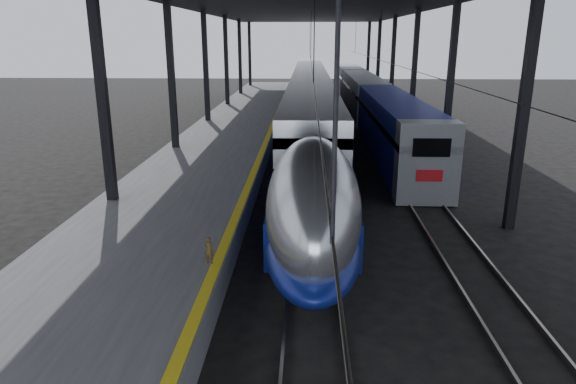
{
  "coord_description": "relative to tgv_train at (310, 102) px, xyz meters",
  "views": [
    {
      "loc": [
        1.78,
        -13.9,
        7.06
      ],
      "look_at": [
        1.16,
        2.87,
        2.0
      ],
      "focal_mm": 32.0,
      "sensor_mm": 36.0,
      "label": 1
    }
  ],
  "objects": [
    {
      "name": "canopy",
      "position": [
        -0.1,
        -8.64,
        7.13
      ],
      "size": [
        18.0,
        75.0,
        9.47
      ],
      "color": "black",
      "rests_on": "ground"
    },
    {
      "name": "second_train",
      "position": [
        5.0,
        6.01,
        -0.14
      ],
      "size": [
        2.65,
        56.05,
        3.66
      ],
      "color": "navy",
      "rests_on": "ground"
    },
    {
      "name": "child",
      "position": [
        -2.9,
        -29.46,
        -0.59
      ],
      "size": [
        0.34,
        0.27,
        0.79
      ],
      "primitive_type": "imported",
      "rotation": [
        0.0,
        0.0,
        2.81
      ],
      "color": "#4D3A19",
      "rests_on": "platform"
    },
    {
      "name": "ground",
      "position": [
        -2.0,
        -28.64,
        -1.99
      ],
      "size": [
        160.0,
        160.0,
        0.0
      ],
      "primitive_type": "plane",
      "color": "black",
      "rests_on": "ground"
    },
    {
      "name": "tgv_train",
      "position": [
        0.0,
        0.0,
        0.0
      ],
      "size": [
        2.97,
        65.2,
        4.25
      ],
      "color": "#B9BBC1",
      "rests_on": "ground"
    },
    {
      "name": "platform",
      "position": [
        -5.5,
        -8.64,
        -1.49
      ],
      "size": [
        6.0,
        80.0,
        1.0
      ],
      "primitive_type": "cube",
      "color": "#4C4C4F",
      "rests_on": "ground"
    },
    {
      "name": "yellow_strip",
      "position": [
        -2.7,
        -8.64,
        -0.98
      ],
      "size": [
        0.3,
        80.0,
        0.01
      ],
      "primitive_type": "cube",
      "color": "gold",
      "rests_on": "platform"
    },
    {
      "name": "rails",
      "position": [
        2.5,
        -8.64,
        -1.91
      ],
      "size": [
        6.52,
        80.0,
        0.16
      ],
      "color": "slate",
      "rests_on": "ground"
    }
  ]
}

